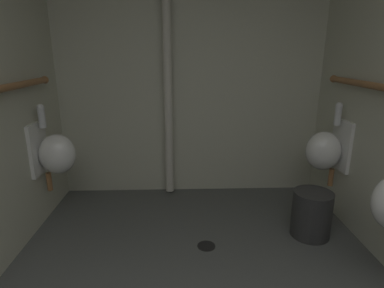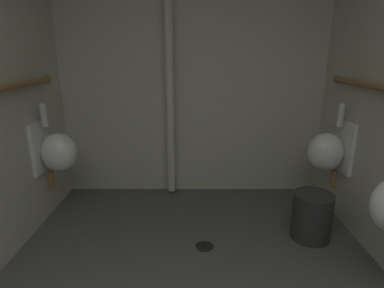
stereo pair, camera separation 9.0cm
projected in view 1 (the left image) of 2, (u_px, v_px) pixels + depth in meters
wall_back at (190, 60)px, 3.09m from camera, size 2.75×0.06×2.74m
urinal_left_mid at (55, 153)px, 2.66m from camera, size 0.32×0.30×0.76m
urinal_right_far at (326, 149)px, 2.75m from camera, size 0.32×0.30×0.76m
standpipe_back_wall at (167, 60)px, 2.98m from camera, size 0.08×0.08×2.69m
floor_drain at (206, 246)px, 2.43m from camera, size 0.14×0.14×0.01m
waste_bin at (312, 214)px, 2.53m from camera, size 0.31×0.31×0.38m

